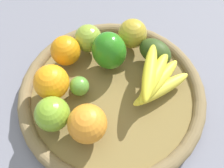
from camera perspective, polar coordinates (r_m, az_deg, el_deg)
name	(u,v)px	position (r m, az deg, el deg)	size (l,w,h in m)	color
ground_plane	(112,97)	(0.61, 0.00, -3.10)	(2.40, 2.40, 0.00)	slate
basket	(112,93)	(0.60, 0.00, -2.11)	(0.45, 0.45, 0.04)	olive
banana_bunch	(156,80)	(0.56, 10.31, 0.99)	(0.12, 0.16, 0.07)	yellow
orange_0	(66,51)	(0.61, -10.88, 7.73)	(0.07, 0.07, 0.07)	orange
orange_1	(51,82)	(0.56, -14.08, 0.44)	(0.08, 0.08, 0.08)	orange
orange_2	(87,124)	(0.49, -5.83, -9.29)	(0.08, 0.08, 0.08)	orange
lime_0	(79,86)	(0.56, -7.69, -0.48)	(0.05, 0.05, 0.05)	#579334
bell_pepper	(109,51)	(0.58, -0.69, 7.81)	(0.09, 0.08, 0.10)	#2A7A1A
apple_1	(88,38)	(0.63, -5.62, 10.65)	(0.07, 0.07, 0.07)	olive
apple_2	(134,34)	(0.63, 5.14, 11.67)	(0.08, 0.08, 0.08)	#AD942A
apple_0	(52,114)	(0.52, -13.88, -6.86)	(0.07, 0.07, 0.07)	#79A62A
avocado	(155,52)	(0.61, 10.12, 7.51)	(0.09, 0.06, 0.06)	#2F4519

